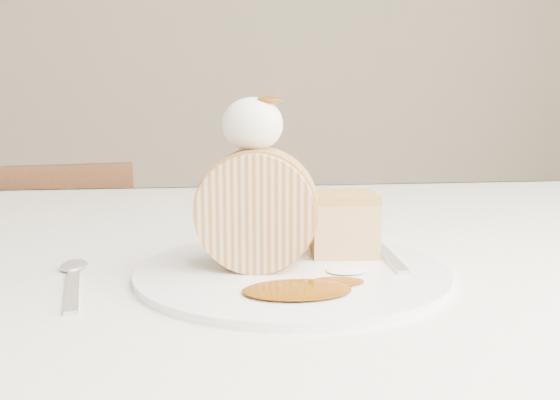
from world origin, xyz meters
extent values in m
cube|color=silver|center=(0.00, 3.00, 1.40)|extent=(5.00, 0.10, 2.80)
cube|color=silver|center=(0.00, 0.20, 0.73)|extent=(1.40, 0.90, 0.04)
cube|color=silver|center=(0.00, 0.65, 0.61)|extent=(1.40, 0.01, 0.28)
cube|color=brown|center=(-0.44, 0.88, 0.38)|extent=(0.44, 0.44, 0.04)
cube|color=brown|center=(-0.41, 0.71, 0.59)|extent=(0.37, 0.11, 0.39)
cylinder|color=brown|center=(-0.31, 1.07, 0.18)|extent=(0.03, 0.03, 0.36)
cylinder|color=white|center=(0.00, 0.06, 0.75)|extent=(0.31, 0.31, 0.01)
cylinder|color=beige|center=(-0.04, 0.07, 0.81)|extent=(0.12, 0.08, 0.11)
cube|color=tan|center=(0.05, 0.10, 0.78)|extent=(0.07, 0.06, 0.05)
ellipsoid|color=white|center=(-0.04, 0.07, 0.89)|extent=(0.06, 0.06, 0.05)
ellipsoid|color=#683504|center=(-0.02, 0.07, 0.92)|extent=(0.03, 0.02, 0.01)
cube|color=silver|center=(0.09, 0.08, 0.76)|extent=(0.03, 0.17, 0.00)
cube|color=silver|center=(-0.19, 0.03, 0.75)|extent=(0.05, 0.15, 0.00)
camera|label=1|loc=(-0.08, -0.49, 0.91)|focal=40.00mm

